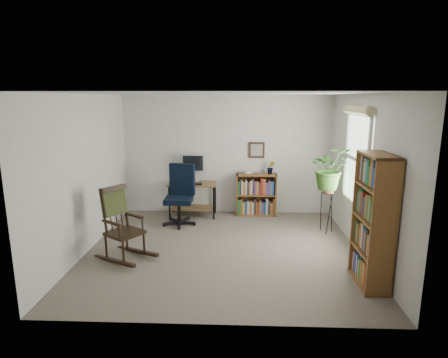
{
  "coord_description": "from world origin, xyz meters",
  "views": [
    {
      "loc": [
        0.24,
        -5.52,
        2.34
      ],
      "look_at": [
        0.0,
        0.4,
        1.05
      ],
      "focal_mm": 30.0,
      "sensor_mm": 36.0,
      "label": 1
    }
  ],
  "objects_px": {
    "tall_bookshelf": "(373,221)",
    "office_chair": "(179,195)",
    "desk": "(193,199)",
    "low_bookshelf": "(256,195)",
    "rocking_chair": "(124,223)"
  },
  "relations": [
    {
      "from": "rocking_chair",
      "to": "low_bookshelf",
      "type": "relative_size",
      "value": 1.3
    },
    {
      "from": "low_bookshelf",
      "to": "tall_bookshelf",
      "type": "bearing_deg",
      "value": -64.89
    },
    {
      "from": "tall_bookshelf",
      "to": "office_chair",
      "type": "bearing_deg",
      "value": 142.29
    },
    {
      "from": "office_chair",
      "to": "low_bookshelf",
      "type": "relative_size",
      "value": 1.35
    },
    {
      "from": "office_chair",
      "to": "tall_bookshelf",
      "type": "height_order",
      "value": "tall_bookshelf"
    },
    {
      "from": "desk",
      "to": "rocking_chair",
      "type": "distance_m",
      "value": 2.23
    },
    {
      "from": "desk",
      "to": "low_bookshelf",
      "type": "distance_m",
      "value": 1.28
    },
    {
      "from": "rocking_chair",
      "to": "desk",
      "type": "bearing_deg",
      "value": 14.9
    },
    {
      "from": "desk",
      "to": "office_chair",
      "type": "bearing_deg",
      "value": -109.59
    },
    {
      "from": "desk",
      "to": "tall_bookshelf",
      "type": "height_order",
      "value": "tall_bookshelf"
    },
    {
      "from": "low_bookshelf",
      "to": "tall_bookshelf",
      "type": "xyz_separation_m",
      "value": [
        1.33,
        -2.83,
        0.42
      ]
    },
    {
      "from": "office_chair",
      "to": "low_bookshelf",
      "type": "height_order",
      "value": "office_chair"
    },
    {
      "from": "low_bookshelf",
      "to": "tall_bookshelf",
      "type": "relative_size",
      "value": 0.5
    },
    {
      "from": "desk",
      "to": "rocking_chair",
      "type": "height_order",
      "value": "rocking_chair"
    },
    {
      "from": "low_bookshelf",
      "to": "tall_bookshelf",
      "type": "height_order",
      "value": "tall_bookshelf"
    }
  ]
}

